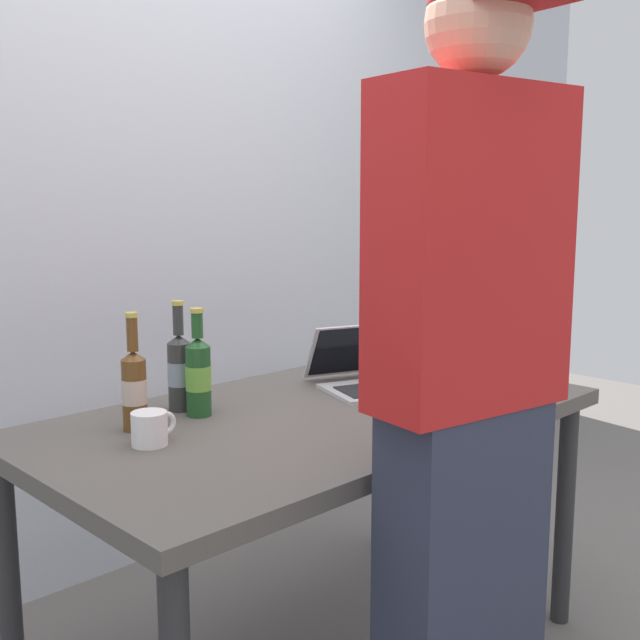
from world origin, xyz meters
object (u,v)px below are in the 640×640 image
at_px(beer_bottle_brown, 198,374).
at_px(beer_bottle_amber, 179,369).
at_px(person_figure, 466,396).
at_px(coffee_mug, 150,428).
at_px(beer_bottle_dark, 134,387).
at_px(laptop, 369,374).

bearing_deg(beer_bottle_brown, beer_bottle_amber, 93.91).
xyz_separation_m(beer_bottle_amber, person_figure, (0.12, -0.85, 0.06)).
bearing_deg(person_figure, coffee_mug, 118.23).
xyz_separation_m(beer_bottle_dark, coffee_mug, (-0.04, -0.13, -0.07)).
distance_m(beer_bottle_dark, coffee_mug, 0.15).
bearing_deg(beer_bottle_brown, person_figure, -81.24).
relative_size(laptop, beer_bottle_brown, 1.45).
height_order(laptop, beer_bottle_amber, beer_bottle_amber).
relative_size(beer_bottle_brown, beer_bottle_amber, 0.96).
bearing_deg(coffee_mug, beer_bottle_dark, 73.83).
height_order(beer_bottle_dark, person_figure, person_figure).
distance_m(beer_bottle_brown, coffee_mug, 0.27).
bearing_deg(beer_bottle_amber, laptop, -18.64).
xyz_separation_m(beer_bottle_amber, coffee_mug, (-0.22, -0.20, -0.07)).
xyz_separation_m(beer_bottle_brown, beer_bottle_amber, (-0.01, 0.08, 0.00)).
distance_m(beer_bottle_amber, coffee_mug, 0.31).
height_order(beer_bottle_brown, coffee_mug, beer_bottle_brown).
xyz_separation_m(beer_bottle_brown, person_figure, (0.12, -0.77, 0.06)).
xyz_separation_m(beer_bottle_amber, beer_bottle_dark, (-0.19, -0.07, -0.00)).
height_order(beer_bottle_amber, person_figure, person_figure).
bearing_deg(laptop, coffee_mug, -178.97).
xyz_separation_m(laptop, coffee_mug, (-0.79, -0.01, 0.00)).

